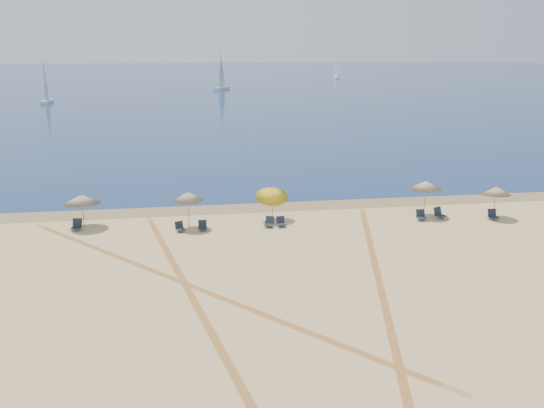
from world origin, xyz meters
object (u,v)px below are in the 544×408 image
at_px(umbrella_4, 426,185).
at_px(chair_2, 180,227).
at_px(umbrella_3, 272,193).
at_px(umbrella_2, 188,196).
at_px(chair_1, 77,225).
at_px(umbrella_5, 496,191).
at_px(chair_3, 203,226).
at_px(chair_4, 269,222).
at_px(chair_6, 421,216).
at_px(chair_8, 493,215).
at_px(umbrella_1, 82,199).
at_px(chair_5, 281,222).
at_px(chair_7, 439,213).
at_px(sailboat_1, 336,72).
at_px(sailboat_2, 46,90).
at_px(sailboat_0, 222,78).

bearing_deg(umbrella_4, chair_2, -176.87).
distance_m(umbrella_3, umbrella_4, 10.49).
distance_m(umbrella_2, chair_1, 7.33).
distance_m(umbrella_5, chair_3, 19.74).
bearing_deg(chair_4, umbrella_2, -163.31).
bearing_deg(umbrella_4, chair_4, -175.82).
bearing_deg(umbrella_3, chair_4, -105.46).
bearing_deg(chair_6, chair_8, -3.48).
bearing_deg(umbrella_1, chair_3, -12.89).
bearing_deg(chair_1, chair_3, -3.04).
bearing_deg(chair_5, chair_1, 167.59).
distance_m(umbrella_4, chair_8, 4.91).
bearing_deg(umbrella_2, umbrella_3, 9.23).
bearing_deg(chair_5, chair_7, -5.55).
bearing_deg(chair_5, chair_4, 170.09).
height_order(umbrella_1, umbrella_5, umbrella_5).
relative_size(umbrella_3, chair_6, 3.61).
height_order(umbrella_3, chair_3, umbrella_3).
bearing_deg(chair_5, chair_8, -9.03).
bearing_deg(chair_7, umbrella_2, 158.50).
bearing_deg(chair_3, chair_4, 0.40).
xyz_separation_m(umbrella_4, chair_2, (-16.56, -0.91, -1.92)).
bearing_deg(umbrella_5, chair_8, -132.44).
relative_size(umbrella_1, chair_7, 2.64).
xyz_separation_m(umbrella_5, chair_7, (-3.70, 0.55, -1.59)).
height_order(chair_2, sailboat_1, sailboat_1).
xyz_separation_m(chair_5, sailboat_2, (-34.27, 90.47, 2.30)).
bearing_deg(chair_6, umbrella_3, 175.12).
height_order(umbrella_2, chair_8, umbrella_2).
relative_size(umbrella_1, chair_6, 3.30).
height_order(umbrella_1, umbrella_3, umbrella_3).
relative_size(chair_3, chair_7, 0.72).
distance_m(umbrella_4, chair_3, 15.28).
xyz_separation_m(chair_7, sailboat_2, (-45.20, 90.22, 2.26)).
xyz_separation_m(umbrella_1, umbrella_5, (27.21, -1.98, 0.02)).
bearing_deg(umbrella_2, chair_1, 173.76).
xyz_separation_m(chair_5, chair_6, (9.54, 0.01, 0.02)).
bearing_deg(umbrella_1, chair_6, -4.34).
xyz_separation_m(umbrella_2, sailboat_2, (-28.39, 89.98, 0.46)).
height_order(umbrella_1, chair_1, umbrella_1).
distance_m(chair_1, sailboat_0, 123.44).
relative_size(chair_1, chair_4, 0.92).
bearing_deg(chair_4, umbrella_4, 25.82).
bearing_deg(chair_2, sailboat_1, 50.81).
bearing_deg(chair_1, chair_7, 3.87).
distance_m(umbrella_1, chair_1, 1.68).
xyz_separation_m(umbrella_2, chair_2, (-0.59, -0.56, -1.85)).
distance_m(umbrella_4, chair_2, 16.69).
height_order(chair_2, sailboat_0, sailboat_0).
bearing_deg(chair_7, chair_5, 160.61).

